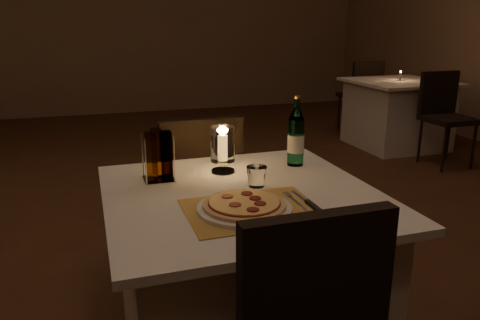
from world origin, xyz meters
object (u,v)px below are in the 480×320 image
object	(u,v)px
main_table	(242,279)
tumbler	(257,177)
pizza	(244,204)
water_bottle	(296,138)
plate	(244,208)
chair_far	(199,181)
hurricane_candle	(223,146)
neighbor_table_right	(397,114)

from	to	relation	value
main_table	tumbler	bearing A→B (deg)	30.66
pizza	water_bottle	distance (m)	0.59
plate	tumbler	bearing A→B (deg)	60.80
main_table	chair_far	bearing A→B (deg)	90.00
plate	tumbler	size ratio (longest dim) A/B	4.02
main_table	tumbler	size ratio (longest dim) A/B	12.57
plate	hurricane_candle	world-z (taller)	hurricane_candle
pizza	tumbler	distance (m)	0.26
plate	neighbor_table_right	bearing A→B (deg)	46.72
chair_far	hurricane_candle	world-z (taller)	hurricane_candle
pizza	neighbor_table_right	bearing A→B (deg)	46.73
plate	water_bottle	xyz separation A→B (m)	(0.39, 0.44, 0.11)
chair_far	neighbor_table_right	bearing A→B (deg)	37.11
plate	tumbler	xyz separation A→B (m)	(0.13, 0.22, 0.03)
plate	hurricane_candle	bearing A→B (deg)	83.28
water_bottle	hurricane_candle	world-z (taller)	water_bottle
main_table	chair_far	size ratio (longest dim) A/B	1.11
hurricane_candle	pizza	bearing A→B (deg)	-96.70
pizza	main_table	bearing A→B (deg)	74.52
water_bottle	hurricane_candle	size ratio (longest dim) A/B	1.56
plate	hurricane_candle	size ratio (longest dim) A/B	1.62
tumbler	neighbor_table_right	world-z (taller)	tumbler
pizza	tumbler	xyz separation A→B (m)	(0.13, 0.22, 0.01)
water_bottle	main_table	bearing A→B (deg)	-142.32
neighbor_table_right	water_bottle	bearing A→B (deg)	-133.60
pizza	hurricane_candle	world-z (taller)	hurricane_candle
main_table	chair_far	distance (m)	0.74
hurricane_candle	neighbor_table_right	distance (m)	3.77
chair_far	plate	size ratio (longest dim) A/B	2.81
plate	neighbor_table_right	xyz separation A→B (m)	(2.80, 2.98, -0.38)
main_table	water_bottle	size ratio (longest dim) A/B	3.25
chair_far	plate	bearing A→B (deg)	-93.20
water_bottle	neighbor_table_right	bearing A→B (deg)	46.40
main_table	water_bottle	world-z (taller)	water_bottle
hurricane_candle	neighbor_table_right	bearing A→B (deg)	42.70
main_table	tumbler	world-z (taller)	tumbler
main_table	neighbor_table_right	xyz separation A→B (m)	(2.75, 2.80, 0.00)
chair_far	plate	world-z (taller)	chair_far
pizza	tumbler	bearing A→B (deg)	60.83
water_bottle	hurricane_candle	xyz separation A→B (m)	(-0.34, -0.00, -0.01)
water_bottle	hurricane_candle	bearing A→B (deg)	-179.63
chair_far	tumbler	bearing A→B (deg)	-83.55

